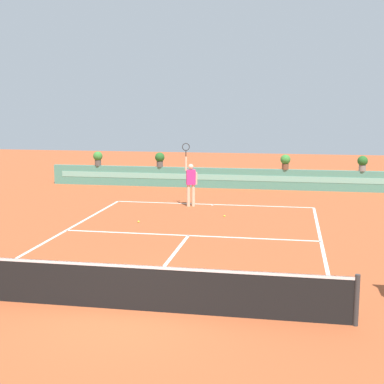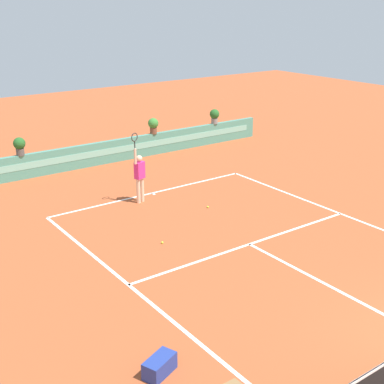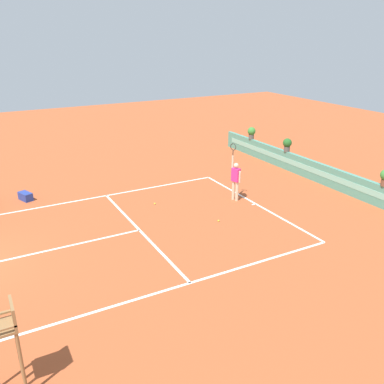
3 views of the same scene
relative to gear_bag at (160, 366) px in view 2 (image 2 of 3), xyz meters
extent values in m
plane|color=#A84C28|center=(5.31, 2.96, -0.18)|extent=(60.00, 60.00, 0.00)
cube|color=white|center=(5.31, 8.85, -0.18)|extent=(8.22, 0.10, 0.01)
cube|color=white|center=(5.31, 3.36, -0.18)|extent=(8.22, 0.10, 0.01)
cube|color=white|center=(5.31, 0.16, -0.18)|extent=(0.10, 6.40, 0.01)
cube|color=white|center=(1.20, 2.90, -0.18)|extent=(0.10, 11.89, 0.01)
cube|color=white|center=(9.42, 2.90, -0.18)|extent=(0.10, 11.89, 0.01)
cube|color=white|center=(5.31, 8.75, -0.18)|extent=(0.10, 0.20, 0.01)
cube|color=#4C8E7A|center=(5.31, 13.35, 0.32)|extent=(18.00, 0.20, 1.00)
cube|color=#7ABCA8|center=(5.31, 13.24, 0.37)|extent=(17.10, 0.01, 0.28)
cube|color=navy|center=(0.00, 0.00, 0.00)|extent=(0.78, 0.59, 0.36)
cylinder|color=beige|center=(4.58, 8.32, 0.27)|extent=(0.14, 0.14, 0.90)
cylinder|color=beige|center=(4.39, 8.26, 0.27)|extent=(0.14, 0.14, 0.90)
cube|color=#E52D84|center=(4.49, 8.29, 1.02)|extent=(0.41, 0.32, 0.60)
sphere|color=beige|center=(4.49, 8.29, 1.45)|extent=(0.22, 0.22, 0.22)
cylinder|color=beige|center=(4.30, 8.23, 1.57)|extent=(0.09, 0.09, 0.55)
cylinder|color=black|center=(4.30, 8.23, 1.99)|extent=(0.04, 0.04, 0.24)
torus|color=#262626|center=(4.30, 8.23, 2.25)|extent=(0.30, 0.12, 0.31)
cylinder|color=beige|center=(4.70, 8.36, 0.97)|extent=(0.09, 0.09, 0.50)
sphere|color=#CCE033|center=(3.23, 4.91, -0.15)|extent=(0.07, 0.07, 0.07)
sphere|color=#CCE033|center=(6.10, 6.43, -0.15)|extent=(0.07, 0.07, 0.07)
cylinder|color=#514C47|center=(1.97, 13.35, 0.96)|extent=(0.32, 0.32, 0.28)
sphere|color=#235B23|center=(1.97, 13.35, 1.30)|extent=(0.48, 0.48, 0.48)
cylinder|color=gray|center=(11.80, 13.35, 0.96)|extent=(0.32, 0.32, 0.28)
sphere|color=#235B23|center=(11.80, 13.35, 1.30)|extent=(0.48, 0.48, 0.48)
cylinder|color=brown|center=(8.21, 13.35, 0.96)|extent=(0.32, 0.32, 0.28)
sphere|color=#387F33|center=(8.21, 13.35, 1.30)|extent=(0.48, 0.48, 0.48)
camera|label=1|loc=(8.42, -13.13, 3.95)|focal=50.76mm
camera|label=2|loc=(-4.51, -7.32, 6.68)|focal=50.02mm
camera|label=3|loc=(18.89, -1.71, 6.86)|focal=38.99mm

